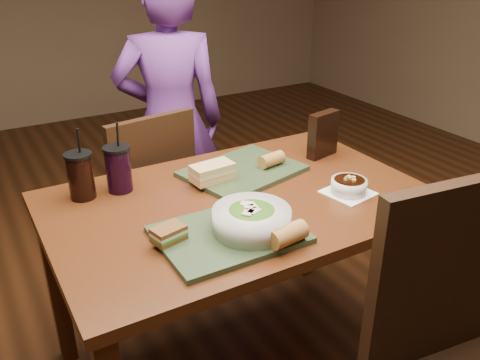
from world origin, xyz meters
name	(u,v)px	position (x,y,z in m)	size (l,w,h in m)	color
ground	(240,360)	(0.00, 0.00, 0.00)	(6.00, 6.00, 0.00)	#381C0B
dining_table	(240,221)	(0.00, 0.00, 0.66)	(1.30, 0.85, 0.75)	#4A230E
chair_near	(463,355)	(0.23, -0.77, 0.57)	(0.50, 0.50, 1.03)	black
chair_far	(149,198)	(-0.12, 0.61, 0.51)	(0.45, 0.46, 0.92)	black
diner	(171,123)	(0.12, 0.90, 0.74)	(0.54, 0.35, 1.48)	#5C2B77
tray_near	(229,234)	(-0.16, -0.20, 0.76)	(0.42, 0.32, 0.02)	#2B3C22
tray_far	(243,171)	(0.11, 0.18, 0.76)	(0.42, 0.32, 0.02)	#2B3C22
salad_bowl	(252,218)	(-0.09, -0.23, 0.81)	(0.24, 0.24, 0.08)	silver
soup_bowl	(349,186)	(0.35, -0.16, 0.78)	(0.18, 0.18, 0.06)	white
sandwich_near	(169,234)	(-0.33, -0.16, 0.79)	(0.11, 0.08, 0.04)	#593819
sandwich_far	(212,172)	(-0.03, 0.15, 0.80)	(0.16, 0.10, 0.06)	tan
baguette_near	(288,235)	(-0.04, -0.34, 0.80)	(0.06, 0.06, 0.12)	#AD7533
baguette_far	(271,160)	(0.23, 0.15, 0.79)	(0.05, 0.05, 0.10)	#AD7533
cup_cola	(81,176)	(-0.47, 0.28, 0.83)	(0.09, 0.09, 0.25)	black
cup_berry	(118,169)	(-0.34, 0.27, 0.83)	(0.09, 0.09, 0.26)	black
chip_bag	(323,134)	(0.49, 0.16, 0.84)	(0.14, 0.04, 0.19)	black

